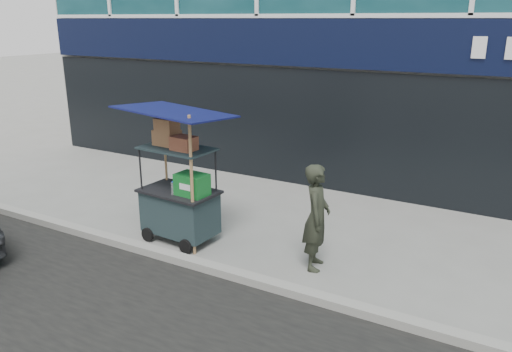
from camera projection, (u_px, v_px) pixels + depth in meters
The scene contains 4 objects.
ground at pixel (246, 273), 6.87m from camera, with size 80.00×80.00×0.00m, color slate.
curb at pixel (238, 276), 6.69m from camera, with size 80.00×0.18×0.12m, color gray.
vendor_cart at pixel (180, 195), 7.69m from camera, with size 1.65×1.22×2.14m.
vendor_man at pixel (317, 217), 6.83m from camera, with size 0.55×0.36×1.51m, color #252A1E.
Camera 1 is at (3.13, -5.29, 3.36)m, focal length 35.00 mm.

